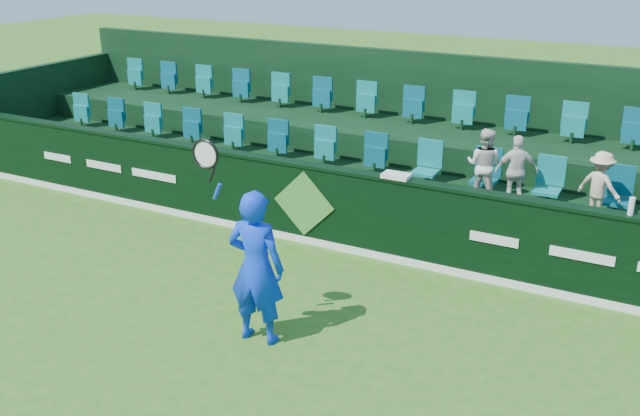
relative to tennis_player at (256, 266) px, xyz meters
The scene contains 13 objects.
ground 1.70m from the tennis_player, 131.87° to the right, with size 60.00×60.00×0.00m, color #2D6818.
sponsor_hoarding 3.13m from the tennis_player, 107.14° to the left, with size 16.00×0.25×1.35m.
stand_tier_front 4.22m from the tennis_player, 102.72° to the left, with size 16.00×2.00×0.80m, color black.
stand_tier_back 6.05m from the tennis_player, 98.75° to the left, with size 16.00×1.80×1.30m, color black.
stand_rear 6.49m from the tennis_player, 98.15° to the left, with size 16.00×4.10×2.60m.
seat_row_front 4.57m from the tennis_player, 101.61° to the left, with size 13.50×0.50×0.60m, color #127C7C.
seat_row_back 6.37m from the tennis_player, 98.34° to the left, with size 13.50×0.50×0.60m, color #127C7C.
tennis_player is the anchor object (origin of this frame).
spectator_left 4.42m from the tennis_player, 68.24° to the left, with size 0.57×0.44×1.17m, color silver.
spectator_middle 4.63m from the tennis_player, 62.38° to the left, with size 0.66×0.28×1.13m, color silver.
spectator_right 5.31m from the tennis_player, 50.60° to the left, with size 0.67×0.39×1.04m, color beige.
towel 3.06m from the tennis_player, 78.35° to the left, with size 0.42×0.27×0.06m, color white.
drinks_bottle 4.91m from the tennis_player, 37.45° to the left, with size 0.08×0.08×0.24m, color white.
Camera 1 is at (5.24, -5.51, 4.76)m, focal length 40.00 mm.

